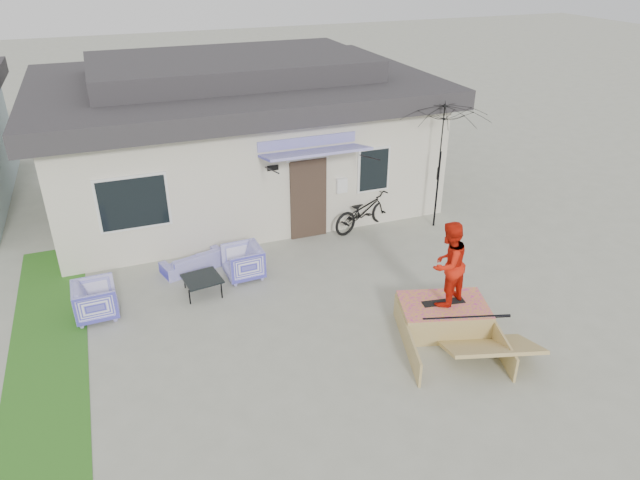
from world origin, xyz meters
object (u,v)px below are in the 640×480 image
object	(u,v)px
skater	(448,262)
loveseat	(193,258)
patio_umbrella	(440,164)
skateboard	(444,302)
bicycle	(364,207)
armchair_left	(95,299)
skate_ramp	(443,316)
coffee_table	(203,285)
armchair_right	(243,261)

from	to	relation	value
skater	loveseat	bearing A→B (deg)	-67.26
loveseat	patio_umbrella	distance (m)	6.63
skater	skateboard	bearing A→B (deg)	180.00
bicycle	skateboard	distance (m)	4.62
loveseat	armchair_left	distance (m)	2.50
armchair_left	skate_ramp	size ratio (longest dim) A/B	0.38
bicycle	skater	xyz separation A→B (m)	(-0.40, -4.60, 0.84)
coffee_table	loveseat	bearing A→B (deg)	90.11
patio_umbrella	skate_ramp	bearing A→B (deg)	-118.93
skate_ramp	loveseat	bearing A→B (deg)	152.02
armchair_left	skater	world-z (taller)	skater
patio_umbrella	skate_ramp	distance (m)	4.93
skater	patio_umbrella	bearing A→B (deg)	-142.41
skater	armchair_right	bearing A→B (deg)	-69.11
armchair_right	coffee_table	world-z (taller)	armchair_right
coffee_table	bicycle	size ratio (longest dim) A/B	0.39
skate_ramp	skater	xyz separation A→B (m)	(0.02, 0.05, 1.19)
bicycle	skate_ramp	world-z (taller)	bicycle
loveseat	patio_umbrella	bearing A→B (deg)	164.73
coffee_table	skater	bearing A→B (deg)	-34.89
coffee_table	skater	xyz separation A→B (m)	(4.20, -2.93, 1.28)
loveseat	armchair_right	xyz separation A→B (m)	(1.00, -0.76, 0.13)
skate_ramp	coffee_table	bearing A→B (deg)	160.95
loveseat	skateboard	distance (m)	5.85
armchair_right	skate_ramp	bearing A→B (deg)	40.68
loveseat	armchair_left	xyz separation A→B (m)	(-2.17, -1.23, 0.13)
loveseat	skater	xyz separation A→B (m)	(4.21, -4.05, 1.18)
armchair_left	skateboard	xyz separation A→B (m)	(6.38, -2.82, 0.16)
loveseat	skate_ramp	world-z (taller)	loveseat
armchair_left	skate_ramp	xyz separation A→B (m)	(6.36, -2.88, -0.14)
armchair_left	armchair_right	world-z (taller)	armchair_left
skateboard	skater	xyz separation A→B (m)	(0.00, 0.00, 0.88)
armchair_left	skater	distance (m)	7.05
skate_ramp	skateboard	size ratio (longest dim) A/B	2.64
armchair_right	skateboard	xyz separation A→B (m)	(3.20, -3.29, 0.17)
bicycle	skateboard	size ratio (longest dim) A/B	2.31
skate_ramp	skateboard	distance (m)	0.31
skateboard	skater	world-z (taller)	skater
patio_umbrella	skate_ramp	xyz separation A→B (m)	(-2.28, -4.12, -1.47)
loveseat	armchair_left	bearing A→B (deg)	14.08
armchair_right	skateboard	world-z (taller)	armchair_right
armchair_left	bicycle	distance (m)	7.01
skate_ramp	skateboard	bearing A→B (deg)	90.00
bicycle	loveseat	bearing A→B (deg)	78.82
armchair_left	skateboard	world-z (taller)	armchair_left
armchair_left	bicycle	bearing A→B (deg)	-76.90
armchair_left	skateboard	size ratio (longest dim) A/B	1.00
armchair_right	loveseat	bearing A→B (deg)	-130.12
skateboard	skate_ramp	bearing A→B (deg)	-97.43
loveseat	skate_ramp	distance (m)	5.86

